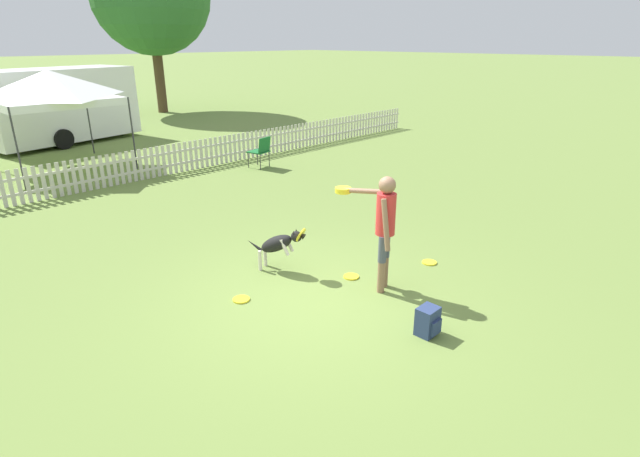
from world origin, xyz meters
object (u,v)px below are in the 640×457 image
frisbee_midfield (429,262)px  canopy_tent_secondary (50,87)px  leaping_dog (279,243)px  folding_chair_center (261,149)px  frisbee_near_handler (351,277)px  frisbee_near_dog (241,299)px  equipment_trailer (59,105)px  handler_person (383,219)px  backpack_on_grass (428,321)px

frisbee_midfield → canopy_tent_secondary: (-1.79, 11.14, 2.27)m
leaping_dog → folding_chair_center: 7.02m
folding_chair_center → frisbee_near_handler: bearing=47.5°
frisbee_near_dog → equipment_trailer: size_ratio=0.04×
handler_person → frisbee_near_handler: handler_person is taller
handler_person → frisbee_midfield: handler_person is taller
frisbee_near_dog → frisbee_midfield: bearing=-22.7°
folding_chair_center → canopy_tent_secondary: 5.96m
leaping_dog → canopy_tent_secondary: canopy_tent_secondary is taller
equipment_trailer → folding_chair_center: bearing=-82.9°
backpack_on_grass → canopy_tent_secondary: canopy_tent_secondary is taller
equipment_trailer → backpack_on_grass: bearing=-106.4°
leaping_dog → frisbee_midfield: (1.95, -1.59, -0.47)m
backpack_on_grass → leaping_dog: bearing=91.5°
frisbee_near_dog → folding_chair_center: folding_chair_center is taller
frisbee_near_handler → canopy_tent_secondary: 10.80m
backpack_on_grass → canopy_tent_secondary: (0.09, 12.30, 2.10)m
frisbee_midfield → leaping_dog: bearing=140.9°
frisbee_near_handler → folding_chair_center: 7.53m
leaping_dog → equipment_trailer: equipment_trailer is taller
leaping_dog → frisbee_near_handler: size_ratio=4.15×
frisbee_midfield → canopy_tent_secondary: canopy_tent_secondary is taller
handler_person → backpack_on_grass: (-0.58, -1.21, -0.92)m
frisbee_near_handler → frisbee_midfield: bearing=-24.2°
folding_chair_center → equipment_trailer: size_ratio=0.15×
leaping_dog → frisbee_near_dog: bearing=-4.8°
equipment_trailer → frisbee_midfield: bearing=-99.7°
frisbee_near_handler → frisbee_midfield: 1.45m
handler_person → equipment_trailer: 15.16m
frisbee_near_handler → backpack_on_grass: 1.85m
handler_person → leaping_dog: handler_person is taller
frisbee_midfield → folding_chair_center: folding_chair_center is taller
frisbee_near_handler → frisbee_near_dog: (-1.67, 0.66, 0.00)m
backpack_on_grass → equipment_trailer: (1.60, 16.34, 1.17)m
leaping_dog → handler_person: bearing=90.4°
frisbee_midfield → folding_chair_center: size_ratio=0.27×
frisbee_near_handler → frisbee_near_dog: 1.79m
leaping_dog → frisbee_midfield: bearing=118.2°
frisbee_midfield → frisbee_near_dog: bearing=157.3°
handler_person → folding_chair_center: bearing=40.5°
handler_person → backpack_on_grass: 1.63m
frisbee_near_dog → canopy_tent_secondary: canopy_tent_secondary is taller
canopy_tent_secondary → equipment_trailer: (1.51, 4.03, -0.93)m
leaping_dog → frisbee_near_dog: (-1.04, -0.33, -0.47)m
handler_person → frisbee_near_dog: bearing=121.9°
leaping_dog → backpack_on_grass: 2.77m
frisbee_midfield → canopy_tent_secondary: bearing=99.1°
handler_person → equipment_trailer: bearing=63.5°
handler_person → frisbee_near_dog: handler_person is taller
frisbee_midfield → equipment_trailer: size_ratio=0.04×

